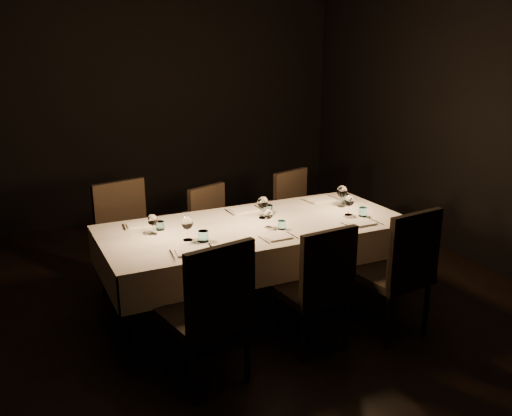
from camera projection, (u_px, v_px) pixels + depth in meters
name	position (u px, v px, depth m)	size (l,w,h in m)	color
room	(256.00, 135.00, 4.24)	(5.01, 6.01, 3.01)	black
dining_table	(256.00, 233.00, 4.47)	(2.52, 1.12, 0.76)	black
chair_near_left	(211.00, 308.00, 3.47)	(0.57, 0.57, 1.02)	black
place_setting_near_left	(192.00, 234.00, 3.98)	(0.36, 0.41, 0.19)	white
chair_near_center	(318.00, 283.00, 3.89)	(0.50, 0.50, 0.97)	black
place_setting_near_center	(274.00, 223.00, 4.27)	(0.29, 0.39, 0.16)	white
chair_near_right	(399.00, 268.00, 4.09)	(0.55, 0.55, 1.03)	black
place_setting_near_right	(356.00, 210.00, 4.59)	(0.32, 0.40, 0.18)	white
chair_far_left	(128.00, 234.00, 4.82)	(0.59, 0.59, 1.02)	black
place_setting_far_left	(150.00, 223.00, 4.28)	(0.30, 0.39, 0.16)	white
chair_far_center	(215.00, 229.00, 5.14)	(0.56, 0.56, 0.90)	black
place_setting_far_center	(258.00, 207.00, 4.67)	(0.34, 0.41, 0.19)	white
chair_far_right	(298.00, 213.00, 5.54)	(0.58, 0.58, 0.95)	black
place_setting_far_right	(336.00, 196.00, 5.00)	(0.36, 0.42, 0.20)	white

